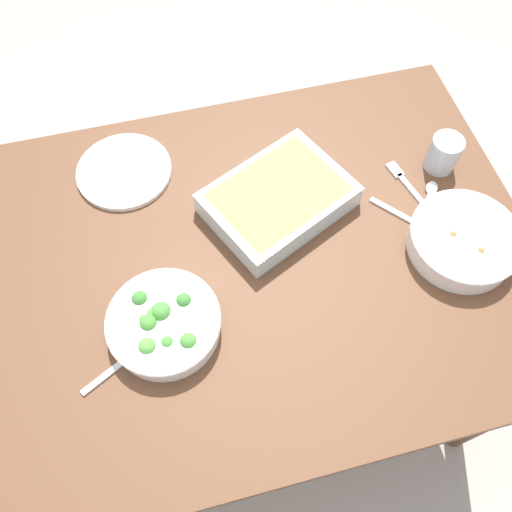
# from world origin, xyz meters

# --- Properties ---
(ground_plane) EXTENTS (6.00, 6.00, 0.00)m
(ground_plane) POSITION_xyz_m (0.00, 0.00, 0.00)
(ground_plane) COLOR #9E9389
(dining_table) EXTENTS (1.20, 0.90, 0.74)m
(dining_table) POSITION_xyz_m (0.00, 0.00, 0.65)
(dining_table) COLOR brown
(dining_table) RESTS_ON ground_plane
(stew_bowl) EXTENTS (0.23, 0.23, 0.06)m
(stew_bowl) POSITION_xyz_m (-0.43, 0.09, 0.77)
(stew_bowl) COLOR white
(stew_bowl) RESTS_ON dining_table
(broccoli_bowl) EXTENTS (0.22, 0.22, 0.07)m
(broccoli_bowl) POSITION_xyz_m (0.21, 0.12, 0.77)
(broccoli_bowl) COLOR white
(broccoli_bowl) RESTS_ON dining_table
(baking_dish) EXTENTS (0.36, 0.33, 0.06)m
(baking_dish) POSITION_xyz_m (-0.08, -0.11, 0.77)
(baking_dish) COLOR silver
(baking_dish) RESTS_ON dining_table
(drink_cup) EXTENTS (0.07, 0.07, 0.08)m
(drink_cup) POSITION_xyz_m (-0.48, -0.13, 0.78)
(drink_cup) COLOR #B2BCC6
(drink_cup) RESTS_ON dining_table
(side_plate) EXTENTS (0.22, 0.22, 0.01)m
(side_plate) POSITION_xyz_m (0.24, -0.29, 0.75)
(side_plate) COLOR white
(side_plate) RESTS_ON dining_table
(spoon_by_stew) EXTENTS (0.13, 0.15, 0.01)m
(spoon_by_stew) POSITION_xyz_m (-0.36, 0.01, 0.74)
(spoon_by_stew) COLOR silver
(spoon_by_stew) RESTS_ON dining_table
(spoon_by_broccoli) EXTENTS (0.16, 0.10, 0.01)m
(spoon_by_broccoli) POSITION_xyz_m (0.29, 0.15, 0.74)
(spoon_by_broccoli) COLOR silver
(spoon_by_broccoli) RESTS_ON dining_table
(spoon_spare) EXTENTS (0.12, 0.15, 0.01)m
(spoon_spare) POSITION_xyz_m (-0.41, -0.04, 0.74)
(spoon_spare) COLOR silver
(spoon_spare) RESTS_ON dining_table
(fork_on_table) EXTENTS (0.06, 0.18, 0.01)m
(fork_on_table) POSITION_xyz_m (-0.38, -0.09, 0.74)
(fork_on_table) COLOR silver
(fork_on_table) RESTS_ON dining_table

